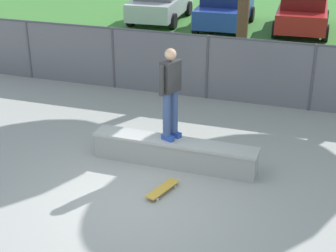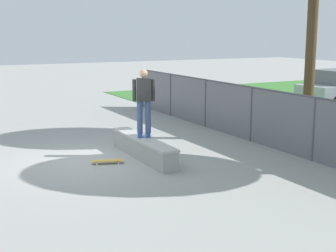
{
  "view_description": "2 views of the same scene",
  "coord_description": "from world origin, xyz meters",
  "px_view_note": "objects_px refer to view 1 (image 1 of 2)",
  "views": [
    {
      "loc": [
        3.03,
        -7.19,
        4.95
      ],
      "look_at": [
        0.18,
        1.44,
        0.83
      ],
      "focal_mm": 54.89,
      "sensor_mm": 36.0,
      "label": 1
    },
    {
      "loc": [
        11.89,
        -3.84,
        3.32
      ],
      "look_at": [
        0.88,
        1.89,
        0.93
      ],
      "focal_mm": 52.22,
      "sensor_mm": 36.0,
      "label": 2
    }
  ],
  "objects_px": {
    "car_silver": "(160,1)",
    "concrete_ledge": "(174,153)",
    "car_blue": "(225,7)",
    "skateboarder": "(170,90)",
    "skateboard": "(163,189)",
    "car_red": "(303,11)"
  },
  "relations": [
    {
      "from": "skateboarder",
      "to": "car_blue",
      "type": "bearing_deg",
      "value": 97.24
    },
    {
      "from": "concrete_ledge",
      "to": "skateboarder",
      "type": "bearing_deg",
      "value": 143.78
    },
    {
      "from": "skateboard",
      "to": "car_silver",
      "type": "height_order",
      "value": "car_silver"
    },
    {
      "from": "concrete_ledge",
      "to": "skateboard",
      "type": "distance_m",
      "value": 1.09
    },
    {
      "from": "car_silver",
      "to": "car_blue",
      "type": "distance_m",
      "value": 2.87
    },
    {
      "from": "car_silver",
      "to": "car_red",
      "type": "distance_m",
      "value": 5.85
    },
    {
      "from": "skateboard",
      "to": "car_red",
      "type": "bearing_deg",
      "value": 84.25
    },
    {
      "from": "concrete_ledge",
      "to": "car_blue",
      "type": "bearing_deg",
      "value": 97.71
    },
    {
      "from": "car_blue",
      "to": "car_red",
      "type": "bearing_deg",
      "value": 5.32
    },
    {
      "from": "skateboard",
      "to": "car_blue",
      "type": "relative_size",
      "value": 0.19
    },
    {
      "from": "car_blue",
      "to": "skateboard",
      "type": "bearing_deg",
      "value": -82.41
    },
    {
      "from": "skateboarder",
      "to": "car_red",
      "type": "distance_m",
      "value": 11.96
    },
    {
      "from": "concrete_ledge",
      "to": "car_silver",
      "type": "height_order",
      "value": "car_silver"
    },
    {
      "from": "concrete_ledge",
      "to": "car_blue",
      "type": "relative_size",
      "value": 0.78
    },
    {
      "from": "concrete_ledge",
      "to": "skateboard",
      "type": "relative_size",
      "value": 4.03
    },
    {
      "from": "concrete_ledge",
      "to": "car_blue",
      "type": "height_order",
      "value": "car_blue"
    },
    {
      "from": "car_silver",
      "to": "concrete_ledge",
      "type": "bearing_deg",
      "value": -69.69
    },
    {
      "from": "car_silver",
      "to": "car_red",
      "type": "xyz_separation_m",
      "value": [
        5.85,
        -0.04,
        0.0
      ]
    },
    {
      "from": "concrete_ledge",
      "to": "skateboard",
      "type": "height_order",
      "value": "concrete_ledge"
    },
    {
      "from": "car_silver",
      "to": "car_blue",
      "type": "bearing_deg",
      "value": -6.44
    },
    {
      "from": "car_blue",
      "to": "skateboarder",
      "type": "bearing_deg",
      "value": -82.76
    },
    {
      "from": "car_silver",
      "to": "car_red",
      "type": "height_order",
      "value": "same"
    }
  ]
}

